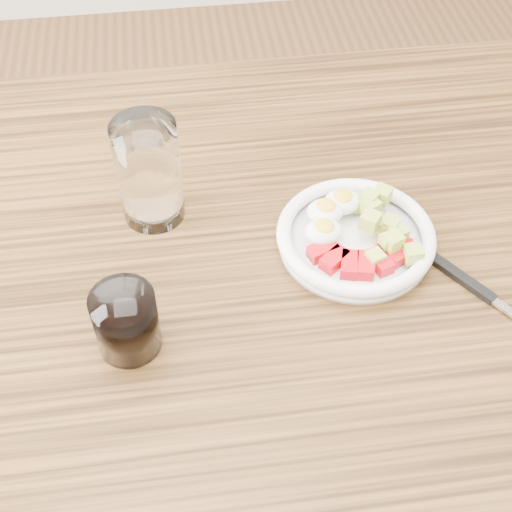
% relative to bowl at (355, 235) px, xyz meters
% --- Properties ---
extents(dining_table, '(1.50, 0.90, 0.77)m').
position_rel_bowl_xyz_m(dining_table, '(-0.11, -0.04, -0.12)').
color(dining_table, brown).
rests_on(dining_table, ground).
extents(bowl, '(0.19, 0.19, 0.05)m').
position_rel_bowl_xyz_m(bowl, '(0.00, 0.00, 0.00)').
color(bowl, white).
rests_on(bowl, dining_table).
extents(fork, '(0.12, 0.17, 0.01)m').
position_rel_bowl_xyz_m(fork, '(0.13, -0.09, -0.01)').
color(fork, black).
rests_on(fork, dining_table).
extents(water_glass, '(0.08, 0.08, 0.14)m').
position_rel_bowl_xyz_m(water_glass, '(-0.24, 0.09, 0.05)').
color(water_glass, white).
rests_on(water_glass, dining_table).
extents(coffee_glass, '(0.07, 0.07, 0.08)m').
position_rel_bowl_xyz_m(coffee_glass, '(-0.27, -0.11, 0.02)').
color(coffee_glass, white).
rests_on(coffee_glass, dining_table).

